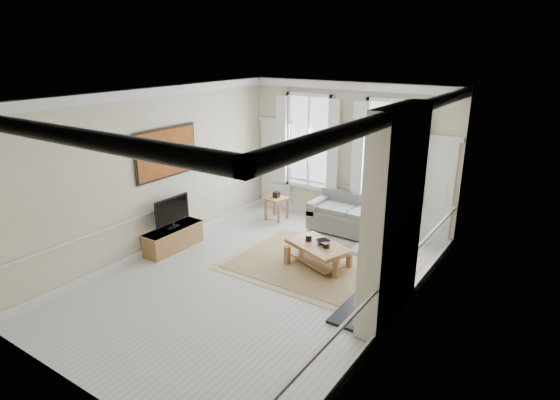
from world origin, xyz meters
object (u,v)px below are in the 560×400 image
Objects in this scene: sofa at (353,218)px; tv_stand at (174,238)px; side_table at (276,202)px; coffee_table at (318,248)px.

sofa is 1.41× the size of tv_stand.
side_table is at bearing -171.79° from sofa.
side_table is 0.41× the size of coffee_table.
coffee_table is at bearing 18.79° from tv_stand.
sofa is at bearing 115.90° from coffee_table.
sofa is at bearing 47.13° from tv_stand.
tv_stand reaches higher than coffee_table.
tv_stand is (-0.81, -2.71, -0.22)m from side_table.
side_table reaches higher than tv_stand.
sofa is at bearing 8.21° from side_table.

